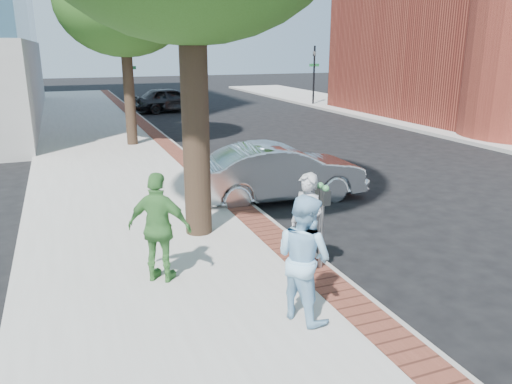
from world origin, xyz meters
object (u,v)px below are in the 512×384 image
person_officer (304,257)px  person_green (159,228)px  bg_car (170,100)px  person_gray (307,224)px  parking_meter (322,209)px  sedan_silver (279,172)px

person_officer → person_green: size_ratio=0.99×
bg_car → person_officer: bearing=166.1°
person_officer → bg_car: size_ratio=0.41×
person_gray → person_officer: person_officer is taller
person_gray → parking_meter: bearing=69.8°
person_gray → person_officer: 1.45m
person_gray → sedan_silver: size_ratio=0.39×
parking_meter → person_green: person_green is taller
person_green → bg_car: size_ratio=0.41×
sedan_silver → bg_car: size_ratio=1.01×
parking_meter → person_officer: person_officer is taller
person_officer → bg_car: person_officer is taller
person_officer → sedan_silver: size_ratio=0.41×
person_gray → sedan_silver: person_gray is taller
person_green → bg_car: person_green is taller
parking_meter → bg_car: bearing=84.2°
person_gray → bg_car: person_gray is taller
person_officer → bg_car: 24.34m
bg_car → person_gray: bearing=167.3°
person_green → parking_meter: bearing=-158.2°
parking_meter → person_gray: person_gray is taller
person_officer → sedan_silver: (2.13, 5.58, -0.31)m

